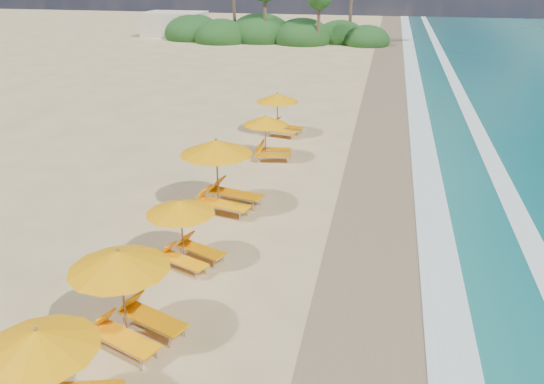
{
  "coord_description": "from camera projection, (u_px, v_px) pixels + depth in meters",
  "views": [
    {
      "loc": [
        3.51,
        -16.76,
        8.42
      ],
      "look_at": [
        0.0,
        0.0,
        1.2
      ],
      "focal_mm": 36.27,
      "sensor_mm": 36.0,
      "label": 1
    }
  ],
  "objects": [
    {
      "name": "ground",
      "position": [
        272.0,
        224.0,
        19.05
      ],
      "size": [
        160.0,
        160.0,
        0.0
      ],
      "primitive_type": "plane",
      "color": "#D6B77E",
      "rests_on": "ground"
    },
    {
      "name": "wet_sand",
      "position": [
        389.0,
        235.0,
        18.29
      ],
      "size": [
        4.0,
        160.0,
        0.01
      ],
      "primitive_type": "cube",
      "color": "#886F51",
      "rests_on": "ground"
    },
    {
      "name": "surf_foam",
      "position": [
        474.0,
        242.0,
        17.77
      ],
      "size": [
        4.0,
        160.0,
        0.01
      ],
      "color": "white",
      "rests_on": "ground"
    },
    {
      "name": "station_0",
      "position": [
        54.0,
        371.0,
        10.36
      ],
      "size": [
        2.85,
        2.76,
        2.29
      ],
      "rotation": [
        0.0,
        0.0,
        0.27
      ],
      "color": "olive",
      "rests_on": "ground"
    },
    {
      "name": "station_1",
      "position": [
        128.0,
        291.0,
        12.75
      ],
      "size": [
        3.12,
        3.07,
        2.41
      ],
      "rotation": [
        0.0,
        0.0,
        -0.37
      ],
      "color": "olive",
      "rests_on": "ground"
    },
    {
      "name": "station_2",
      "position": [
        186.0,
        228.0,
        16.14
      ],
      "size": [
        2.7,
        2.66,
        2.08
      ],
      "rotation": [
        0.0,
        0.0,
        -0.39
      ],
      "color": "olive",
      "rests_on": "ground"
    },
    {
      "name": "station_3",
      "position": [
        222.0,
        170.0,
        19.67
      ],
      "size": [
        3.28,
        3.16,
        2.68
      ],
      "rotation": [
        0.0,
        0.0,
        -0.23
      ],
      "color": "olive",
      "rests_on": "ground"
    },
    {
      "name": "station_4",
      "position": [
        269.0,
        134.0,
        24.84
      ],
      "size": [
        2.5,
        2.38,
        2.09
      ],
      "rotation": [
        0.0,
        0.0,
        0.17
      ],
      "color": "olive",
      "rests_on": "ground"
    },
    {
      "name": "station_5",
      "position": [
        280.0,
        111.0,
        28.33
      ],
      "size": [
        2.76,
        2.66,
        2.24
      ],
      "rotation": [
        0.0,
        0.0,
        -0.24
      ],
      "color": "olive",
      "rests_on": "ground"
    },
    {
      "name": "treeline",
      "position": [
        268.0,
        33.0,
        61.59
      ],
      "size": [
        25.8,
        8.8,
        9.74
      ],
      "color": "#163D14",
      "rests_on": "ground"
    },
    {
      "name": "beach_building",
      "position": [
        175.0,
        24.0,
        65.95
      ],
      "size": [
        7.0,
        5.0,
        2.8
      ],
      "primitive_type": "cube",
      "color": "beige",
      "rests_on": "ground"
    }
  ]
}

